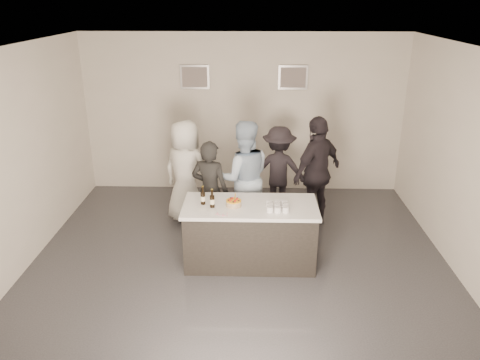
{
  "coord_description": "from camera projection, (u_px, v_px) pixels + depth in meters",
  "views": [
    {
      "loc": [
        0.17,
        -5.67,
        3.59
      ],
      "look_at": [
        0.0,
        0.5,
        1.15
      ],
      "focal_mm": 35.0,
      "sensor_mm": 36.0,
      "label": 1
    }
  ],
  "objects": [
    {
      "name": "cake",
      "position": [
        234.0,
        203.0,
        6.4
      ],
      "size": [
        0.21,
        0.21,
        0.07
      ],
      "primitive_type": "cylinder",
      "color": "#F9AC1A",
      "rests_on": "bar_counter"
    },
    {
      "name": "person_guest_right",
      "position": [
        317.0,
        172.0,
        7.56
      ],
      "size": [
        1.09,
        1.09,
        1.85
      ],
      "primitive_type": "imported",
      "rotation": [
        0.0,
        0.0,
        3.92
      ],
      "color": "#262127",
      "rests_on": "ground"
    },
    {
      "name": "picture_right",
      "position": [
        293.0,
        77.0,
        8.53
      ],
      "size": [
        0.54,
        0.04,
        0.44
      ],
      "primitive_type": "cube",
      "color": "#B2B2B7",
      "rests_on": "wall_back"
    },
    {
      "name": "floor",
      "position": [
        239.0,
        269.0,
        6.59
      ],
      "size": [
        6.0,
        6.0,
        0.0
      ],
      "primitive_type": "plane",
      "color": "#3D3D42",
      "rests_on": "ground"
    },
    {
      "name": "candles",
      "position": [
        225.0,
        214.0,
        6.16
      ],
      "size": [
        0.24,
        0.08,
        0.01
      ],
      "primitive_type": "cube",
      "color": "pink",
      "rests_on": "bar_counter"
    },
    {
      "name": "bar_counter",
      "position": [
        250.0,
        234.0,
        6.61
      ],
      "size": [
        1.86,
        0.86,
        0.9
      ],
      "primitive_type": "cube",
      "color": "white",
      "rests_on": "ground"
    },
    {
      "name": "ceiling",
      "position": [
        239.0,
        49.0,
        5.49
      ],
      "size": [
        6.0,
        6.0,
        0.0
      ],
      "primitive_type": "plane",
      "rotation": [
        3.14,
        0.0,
        0.0
      ],
      "color": "white"
    },
    {
      "name": "picture_left",
      "position": [
        195.0,
        77.0,
        8.57
      ],
      "size": [
        0.54,
        0.04,
        0.44
      ],
      "primitive_type": "cube",
      "color": "#B2B2B7",
      "rests_on": "wall_back"
    },
    {
      "name": "beer_bottle_b",
      "position": [
        212.0,
        198.0,
        6.33
      ],
      "size": [
        0.07,
        0.07,
        0.26
      ],
      "primitive_type": "cylinder",
      "color": "black",
      "rests_on": "bar_counter"
    },
    {
      "name": "person_guest_back",
      "position": [
        279.0,
        170.0,
        8.1
      ],
      "size": [
        1.06,
        0.68,
        1.55
      ],
      "primitive_type": "imported",
      "rotation": [
        0.0,
        0.0,
        3.04
      ],
      "color": "black",
      "rests_on": "ground"
    },
    {
      "name": "person_guest_left",
      "position": [
        186.0,
        172.0,
        7.73
      ],
      "size": [
        1.01,
        0.88,
        1.74
      ],
      "primitive_type": "imported",
      "rotation": [
        0.0,
        0.0,
        2.68
      ],
      "color": "white",
      "rests_on": "ground"
    },
    {
      "name": "wall_front",
      "position": [
        226.0,
        318.0,
        3.25
      ],
      "size": [
        6.0,
        0.04,
        3.0
      ],
      "primitive_type": "cube",
      "color": "silver",
      "rests_on": "ground"
    },
    {
      "name": "person_main_blue",
      "position": [
        243.0,
        178.0,
        7.35
      ],
      "size": [
        0.99,
        0.83,
        1.84
      ],
      "primitive_type": "imported",
      "rotation": [
        0.0,
        0.0,
        3.3
      ],
      "color": "#ADC6E2",
      "rests_on": "ground"
    },
    {
      "name": "person_main_black",
      "position": [
        210.0,
        191.0,
        7.17
      ],
      "size": [
        0.66,
        0.52,
        1.6
      ],
      "primitive_type": "imported",
      "rotation": [
        0.0,
        0.0,
        2.87
      ],
      "color": "black",
      "rests_on": "ground"
    },
    {
      "name": "tumbler_cluster",
      "position": [
        277.0,
        206.0,
        6.31
      ],
      "size": [
        0.3,
        0.3,
        0.08
      ],
      "primitive_type": "cube",
      "color": "yellow",
      "rests_on": "bar_counter"
    },
    {
      "name": "wall_left",
      "position": [
        10.0,
        167.0,
        6.12
      ],
      "size": [
        0.04,
        6.0,
        3.0
      ],
      "primitive_type": "cube",
      "color": "silver",
      "rests_on": "ground"
    },
    {
      "name": "wall_right",
      "position": [
        473.0,
        171.0,
        5.97
      ],
      "size": [
        0.04,
        6.0,
        3.0
      ],
      "primitive_type": "cube",
      "color": "silver",
      "rests_on": "ground"
    },
    {
      "name": "beer_bottle_a",
      "position": [
        203.0,
        195.0,
        6.43
      ],
      "size": [
        0.07,
        0.07,
        0.26
      ],
      "primitive_type": "cylinder",
      "color": "black",
      "rests_on": "bar_counter"
    },
    {
      "name": "wall_back",
      "position": [
        244.0,
        114.0,
        8.83
      ],
      "size": [
        6.0,
        0.04,
        3.0
      ],
      "primitive_type": "cube",
      "color": "silver",
      "rests_on": "ground"
    }
  ]
}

